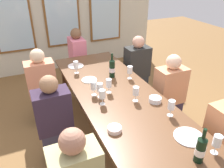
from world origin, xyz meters
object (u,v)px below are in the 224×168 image
(white_plate_1, at_px, (189,137))
(seated_person_0, at_px, (43,89))
(wine_glass_4, at_px, (136,92))
(wine_glass_5, at_px, (171,105))
(seated_person_6, at_px, (78,60))
(white_plate_0, at_px, (89,80))
(seated_person_1, at_px, (137,71))
(white_plate_2, at_px, (76,66))
(wine_bottle_1, at_px, (200,149))
(seated_person_5, at_px, (169,96))
(dining_table, at_px, (118,99))
(wine_glass_3, at_px, (130,70))
(tasting_bowl_1, at_px, (155,100))
(wine_glass_6, at_px, (102,94))
(wine_bottle_0, at_px, (112,68))
(wine_glass_2, at_px, (76,65))
(wine_glass_8, at_px, (94,86))
(seated_person_3, at_px, (223,139))
(seated_person_4, at_px, (55,123))
(tasting_bowl_0, at_px, (115,129))
(wine_glass_7, at_px, (217,141))
(wine_glass_1, at_px, (100,88))
(wine_glass_0, at_px, (109,83))

(white_plate_1, xyz_separation_m, seated_person_0, (-1.00, 1.80, -0.22))
(white_plate_1, xyz_separation_m, wine_glass_4, (-0.14, 0.71, 0.11))
(wine_glass_5, relative_size, seated_person_6, 0.16)
(white_plate_0, height_order, seated_person_1, seated_person_1)
(white_plate_2, xyz_separation_m, seated_person_1, (0.98, -0.11, -0.22))
(wine_bottle_1, distance_m, wine_glass_5, 0.59)
(white_plate_0, distance_m, seated_person_5, 1.07)
(white_plate_0, relative_size, seated_person_0, 0.18)
(white_plate_0, bearing_deg, dining_table, -67.71)
(wine_bottle_1, height_order, seated_person_5, seated_person_5)
(wine_glass_3, xyz_separation_m, seated_person_5, (0.44, -0.30, -0.33))
(tasting_bowl_1, xyz_separation_m, wine_glass_6, (-0.54, 0.19, 0.09))
(dining_table, height_order, wine_bottle_0, wine_bottle_0)
(dining_table, xyz_separation_m, seated_person_1, (0.75, 0.86, -0.15))
(white_plate_1, distance_m, tasting_bowl_1, 0.61)
(wine_glass_2, xyz_separation_m, wine_glass_3, (0.59, -0.44, 0.00))
(white_plate_1, distance_m, wine_glass_5, 0.35)
(wine_bottle_1, bearing_deg, wine_glass_3, 83.20)
(dining_table, distance_m, white_plate_2, 1.00)
(wine_glass_8, distance_m, seated_person_3, 1.46)
(seated_person_5, bearing_deg, dining_table, 179.36)
(white_plate_2, bearing_deg, seated_person_4, -119.05)
(wine_bottle_0, relative_size, wine_glass_8, 1.87)
(wine_glass_6, height_order, seated_person_0, seated_person_0)
(tasting_bowl_0, relative_size, wine_glass_5, 0.74)
(seated_person_1, bearing_deg, seated_person_5, -90.00)
(tasting_bowl_0, relative_size, tasting_bowl_1, 0.96)
(white_plate_2, distance_m, wine_glass_4, 1.24)
(seated_person_3, height_order, seated_person_5, same)
(tasting_bowl_0, relative_size, wine_glass_2, 0.74)
(wine_bottle_0, relative_size, wine_glass_7, 1.87)
(wine_bottle_0, distance_m, seated_person_1, 0.83)
(tasting_bowl_0, height_order, wine_glass_1, wine_glass_1)
(tasting_bowl_0, xyz_separation_m, wine_glass_4, (0.42, 0.37, 0.10))
(tasting_bowl_1, height_order, seated_person_1, seated_person_1)
(seated_person_5, bearing_deg, seated_person_0, 149.47)
(wine_glass_6, xyz_separation_m, seated_person_5, (0.99, 0.12, -0.34))
(wine_glass_2, distance_m, seated_person_6, 1.05)
(wine_glass_4, bearing_deg, wine_glass_1, 144.31)
(wine_glass_0, bearing_deg, tasting_bowl_0, -108.95)
(wine_glass_2, distance_m, wine_glass_7, 1.98)
(wine_glass_5, bearing_deg, seated_person_1, 72.74)
(seated_person_3, bearing_deg, wine_glass_2, 122.07)
(tasting_bowl_0, height_order, wine_glass_0, wine_glass_0)
(tasting_bowl_1, xyz_separation_m, seated_person_0, (-1.05, 1.20, -0.24))
(white_plate_0, xyz_separation_m, wine_bottle_1, (0.33, -1.62, 0.11))
(wine_glass_6, bearing_deg, wine_glass_7, -61.36)
(tasting_bowl_1, xyz_separation_m, wine_glass_1, (-0.51, 0.34, 0.09))
(seated_person_0, bearing_deg, white_plate_0, -36.49)
(wine_glass_7, height_order, wine_glass_8, same)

